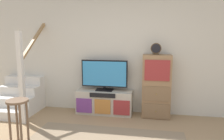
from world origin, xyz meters
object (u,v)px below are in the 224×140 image
media_console (104,102)px  bar_stool_near (18,111)px  side_cabinet (156,86)px  television (104,75)px  desk_clock (156,49)px

media_console → bar_stool_near: (-1.06, -1.54, 0.27)m
side_cabinet → bar_stool_near: 2.67m
television → bar_stool_near: bearing=-124.2°
television → bar_stool_near: size_ratio=1.40×
media_console → side_cabinet: 1.18m
television → desk_clock: desk_clock is taller
side_cabinet → desk_clock: 0.78m
media_console → television: bearing=90.0°
television → side_cabinet: size_ratio=0.76×
media_console → television: 0.62m
desk_clock → bar_stool_near: 2.78m
media_console → desk_clock: (1.08, -0.00, 1.18)m
bar_stool_near → desk_clock: bearing=35.6°
media_console → desk_clock: bearing=-0.3°
side_cabinet → desk_clock: desk_clock is taller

